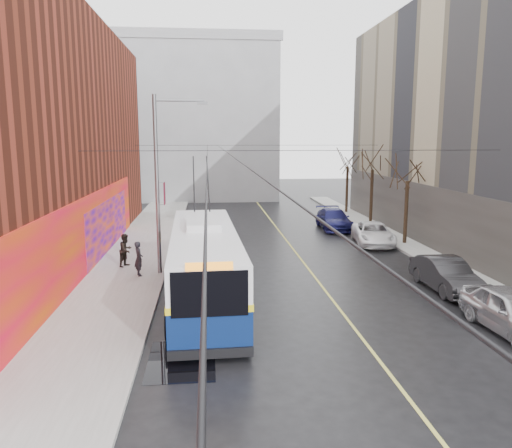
{
  "coord_description": "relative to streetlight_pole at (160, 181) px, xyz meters",
  "views": [
    {
      "loc": [
        -3.77,
        -14.97,
        6.91
      ],
      "look_at": [
        -1.32,
        10.61,
        2.48
      ],
      "focal_mm": 35.0,
      "sensor_mm": 36.0,
      "label": 1
    }
  ],
  "objects": [
    {
      "name": "ground",
      "position": [
        6.14,
        -10.0,
        -4.85
      ],
      "size": [
        140.0,
        140.0,
        0.0
      ],
      "primitive_type": "plane",
      "color": "black",
      "rests_on": "ground"
    },
    {
      "name": "puddle",
      "position": [
        1.43,
        -10.07,
        -4.84
      ],
      "size": [
        2.1,
        3.09,
        0.01
      ],
      "primitive_type": "cube",
      "color": "black",
      "rests_on": "ground"
    },
    {
      "name": "catenary_wires",
      "position": [
        3.6,
        4.77,
        1.4
      ],
      "size": [
        18.0,
        60.0,
        0.22
      ],
      "color": "black"
    },
    {
      "name": "lane_line",
      "position": [
        7.64,
        4.0,
        -4.84
      ],
      "size": [
        0.12,
        50.0,
        0.01
      ],
      "primitive_type": "cube",
      "color": "#BFB74C",
      "rests_on": "ground"
    },
    {
      "name": "pigeons_flying",
      "position": [
        2.53,
        0.17,
        2.23
      ],
      "size": [
        3.6,
        2.66,
        1.37
      ],
      "color": "slate"
    },
    {
      "name": "following_car",
      "position": [
        2.33,
        9.4,
        -4.16
      ],
      "size": [
        2.05,
        4.2,
        1.38
      ],
      "primitive_type": "imported",
      "rotation": [
        0.0,
        0.0,
        0.1
      ],
      "color": "#9D9EA2",
      "rests_on": "ground"
    },
    {
      "name": "pedestrian_a",
      "position": [
        -1.14,
        -0.45,
        -3.83
      ],
      "size": [
        0.62,
        0.74,
        1.73
      ],
      "primitive_type": "imported",
      "rotation": [
        0.0,
        0.0,
        1.95
      ],
      "color": "black",
      "rests_on": "sidewalk_left"
    },
    {
      "name": "streetlight_pole",
      "position": [
        0.0,
        0.0,
        0.0
      ],
      "size": [
        2.65,
        0.6,
        9.0
      ],
      "color": "slate",
      "rests_on": "ground"
    },
    {
      "name": "tree_mid",
      "position": [
        15.14,
        13.0,
        0.41
      ],
      "size": [
        3.2,
        3.2,
        6.68
      ],
      "color": "black",
      "rests_on": "ground"
    },
    {
      "name": "parked_car_b",
      "position": [
        13.14,
        -3.8,
        -4.09
      ],
      "size": [
        1.67,
        4.6,
        1.51
      ],
      "primitive_type": "imported",
      "rotation": [
        0.0,
        0.0,
        0.02
      ],
      "color": "#29292B",
      "rests_on": "ground"
    },
    {
      "name": "sidewalk_right",
      "position": [
        15.14,
        2.0,
        -4.77
      ],
      "size": [
        2.0,
        60.0,
        0.15
      ],
      "primitive_type": "cube",
      "color": "gray",
      "rests_on": "ground"
    },
    {
      "name": "sidewalk_left",
      "position": [
        -1.86,
        2.0,
        -4.77
      ],
      "size": [
        4.0,
        60.0,
        0.15
      ],
      "primitive_type": "cube",
      "color": "gray",
      "rests_on": "ground"
    },
    {
      "name": "pedestrian_b",
      "position": [
        -2.07,
        1.48,
        -3.81
      ],
      "size": [
        1.0,
        1.07,
        1.76
      ],
      "primitive_type": "imported",
      "rotation": [
        0.0,
        0.0,
        1.07
      ],
      "color": "black",
      "rests_on": "sidewalk_left"
    },
    {
      "name": "tree_far",
      "position": [
        15.14,
        20.0,
        0.3
      ],
      "size": [
        3.2,
        3.2,
        6.57
      ],
      "color": "black",
      "rests_on": "ground"
    },
    {
      "name": "trolleybus",
      "position": [
        2.15,
        -4.24,
        -3.19
      ],
      "size": [
        3.27,
        12.71,
        5.97
      ],
      "rotation": [
        0.0,
        0.0,
        0.03
      ],
      "color": "#0A1C4D",
      "rests_on": "ground"
    },
    {
      "name": "building_far",
      "position": [
        0.14,
        34.99,
        4.17
      ],
      "size": [
        20.5,
        12.1,
        18.0
      ],
      "color": "gray",
      "rests_on": "ground"
    },
    {
      "name": "tree_near",
      "position": [
        15.14,
        6.0,
        0.13
      ],
      "size": [
        3.2,
        3.2,
        6.4
      ],
      "color": "black",
      "rests_on": "ground"
    },
    {
      "name": "parked_car_d",
      "position": [
        11.94,
        12.12,
        -4.08
      ],
      "size": [
        2.3,
        5.35,
        1.54
      ],
      "primitive_type": "imported",
      "rotation": [
        0.0,
        0.0,
        -0.03
      ],
      "color": "#171853",
      "rests_on": "ground"
    },
    {
      "name": "parked_car_c",
      "position": [
        13.14,
        6.41,
        -4.14
      ],
      "size": [
        3.14,
        5.43,
        1.42
      ],
      "primitive_type": "imported",
      "rotation": [
        0.0,
        0.0,
        -0.16
      ],
      "color": "white",
      "rests_on": "ground"
    }
  ]
}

